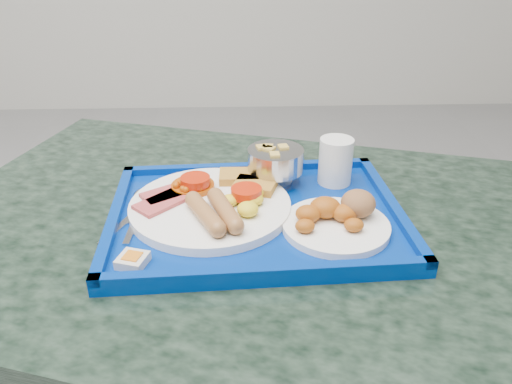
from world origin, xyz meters
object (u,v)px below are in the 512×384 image
tray (256,216)px  bread_plate (338,218)px  table (256,305)px  fruit_bowl (275,161)px  main_plate (215,202)px  juice_cup (336,160)px

tray → bread_plate: size_ratio=2.93×
table → fruit_bowl: bearing=70.0°
table → main_plate: 0.22m
table → main_plate: bearing=167.0°
juice_cup → fruit_bowl: bearing=-179.7°
table → juice_cup: juice_cup is taller
table → tray: 0.19m
tray → bread_plate: 0.14m
tray → fruit_bowl: size_ratio=4.86×
bread_plate → fruit_bowl: fruit_bowl is taller
table → main_plate: size_ratio=4.80×
table → bread_plate: bearing=-20.1°
table → juice_cup: size_ratio=15.11×
tray → fruit_bowl: bearing=70.0°
main_plate → bread_plate: (0.20, -0.06, 0.00)m
juice_cup → main_plate: bearing=-156.6°
bread_plate → juice_cup: size_ratio=1.98×
tray → main_plate: 0.07m
table → tray: tray is taller
tray → fruit_bowl: 0.13m
fruit_bowl → juice_cup: juice_cup is taller
tray → bread_plate: (0.13, -0.05, 0.02)m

